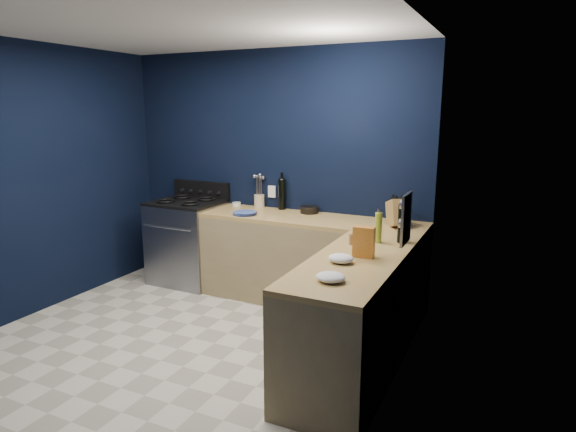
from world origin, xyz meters
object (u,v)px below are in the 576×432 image
Objects in this scene: utensil_crock at (259,201)px; knife_block at (396,213)px; plate_stack at (245,213)px; gas_range at (188,243)px; crouton_bag at (364,242)px.

knife_block is (1.59, -0.24, 0.05)m from utensil_crock.
plate_stack is 1.71× the size of utensil_crock.
plate_stack is at bearing -9.49° from gas_range.
gas_range is 2.45m from knife_block.
utensil_crock is at bearing 97.39° from plate_stack.
gas_range is 3.78× the size of plate_stack.
knife_block is at bearing 6.21° from plate_stack.
utensil_crock is at bearing 139.76° from knife_block.
plate_stack is 0.42m from utensil_crock.
utensil_crock is (0.79, 0.27, 0.51)m from gas_range.
crouton_bag is (0.01, -1.08, -0.01)m from knife_block.
knife_block is (1.54, 0.17, 0.11)m from plate_stack.
gas_range is at bearing -161.24° from utensil_crock.
plate_stack is 0.99× the size of knife_block.
crouton_bag is (1.55, -0.91, 0.10)m from plate_stack.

